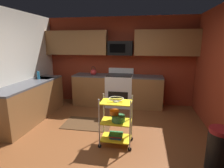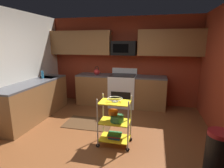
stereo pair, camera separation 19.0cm
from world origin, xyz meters
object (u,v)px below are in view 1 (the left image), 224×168
(mixing_bowl_large, at_px, (118,118))
(dish_soap_bottle, at_px, (38,75))
(fruit_bowl, at_px, (116,99))
(oven_range, at_px, (120,90))
(microwave, at_px, (121,48))
(rolling_cart, at_px, (116,121))
(trash_can, at_px, (219,150))
(kettle, at_px, (94,72))
(book_stack, at_px, (116,135))
(mixing_bowl_small, at_px, (114,112))

(mixing_bowl_large, height_order, dish_soap_bottle, dish_soap_bottle)
(fruit_bowl, bearing_deg, oven_range, 96.43)
(oven_range, bearing_deg, microwave, 90.26)
(rolling_cart, distance_m, trash_can, 1.65)
(rolling_cart, distance_m, kettle, 2.44)
(microwave, relative_size, mixing_bowl_large, 2.78)
(microwave, xyz_separation_m, fruit_bowl, (0.24, -2.25, -0.82))
(rolling_cart, height_order, trash_can, rolling_cart)
(rolling_cart, distance_m, book_stack, 0.28)
(fruit_bowl, bearing_deg, book_stack, -3.58)
(microwave, distance_m, trash_can, 3.52)
(dish_soap_bottle, bearing_deg, trash_can, -23.00)
(mixing_bowl_large, xyz_separation_m, kettle, (-1.08, 2.14, 0.48))
(kettle, relative_size, dish_soap_bottle, 1.32)
(dish_soap_bottle, bearing_deg, fruit_bowl, -28.21)
(mixing_bowl_large, relative_size, dish_soap_bottle, 1.26)
(book_stack, distance_m, kettle, 2.52)
(microwave, distance_m, fruit_bowl, 2.41)
(book_stack, distance_m, trash_can, 1.65)
(oven_range, relative_size, microwave, 1.57)
(rolling_cart, height_order, fruit_bowl, rolling_cart)
(fruit_bowl, relative_size, trash_can, 0.41)
(oven_range, xyz_separation_m, microwave, (-0.00, 0.10, 1.22))
(mixing_bowl_large, relative_size, mixing_bowl_small, 1.38)
(mixing_bowl_small, relative_size, dish_soap_bottle, 0.91)
(dish_soap_bottle, xyz_separation_m, trash_can, (3.85, -1.63, -0.69))
(mixing_bowl_small, height_order, trash_can, trash_can)
(mixing_bowl_large, height_order, book_stack, mixing_bowl_large)
(mixing_bowl_small, bearing_deg, microwave, 95.23)
(microwave, bearing_deg, book_stack, -83.86)
(microwave, height_order, book_stack, microwave)
(rolling_cart, xyz_separation_m, dish_soap_bottle, (-2.26, 1.21, 0.57))
(oven_range, bearing_deg, book_stack, -83.57)
(oven_range, height_order, dish_soap_bottle, dish_soap_bottle)
(microwave, relative_size, rolling_cart, 0.77)
(mixing_bowl_small, distance_m, dish_soap_bottle, 2.54)
(kettle, height_order, trash_can, kettle)
(fruit_bowl, distance_m, dish_soap_bottle, 2.57)
(oven_range, height_order, mixing_bowl_large, oven_range)
(book_stack, bearing_deg, mixing_bowl_small, 139.03)
(kettle, bearing_deg, mixing_bowl_small, -64.71)
(book_stack, xyz_separation_m, trash_can, (1.59, -0.42, 0.15))
(microwave, xyz_separation_m, mixing_bowl_small, (0.20, -2.21, -1.08))
(mixing_bowl_large, xyz_separation_m, mixing_bowl_small, (-0.08, 0.03, 0.10))
(oven_range, height_order, book_stack, oven_range)
(microwave, bearing_deg, fruit_bowl, -83.86)
(fruit_bowl, relative_size, mixing_bowl_small, 1.49)
(book_stack, height_order, dish_soap_bottle, dish_soap_bottle)
(microwave, height_order, rolling_cart, microwave)
(oven_range, distance_m, rolling_cart, 2.16)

